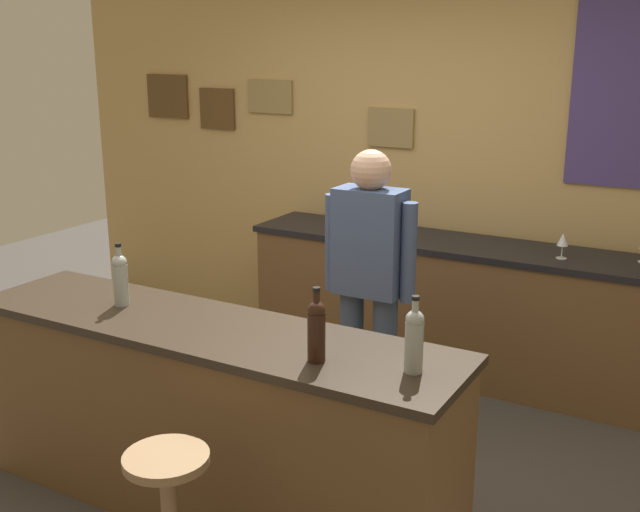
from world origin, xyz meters
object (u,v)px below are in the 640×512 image
object	(u,v)px
bartender	(369,279)
wine_bottle_b	(316,329)
wine_bottle_a	(120,278)
wine_glass_a	(563,241)
bar_stool	(169,507)
wine_bottle_c	(414,339)

from	to	relation	value
bartender	wine_bottle_b	bearing A→B (deg)	-75.06
bartender	wine_bottle_a	distance (m)	1.27
wine_glass_a	bar_stool	bearing A→B (deg)	-107.18
bartender	wine_bottle_c	world-z (taller)	bartender
bar_stool	wine_bottle_a	bearing A→B (deg)	141.22
wine_bottle_a	wine_bottle_c	bearing A→B (deg)	-1.09
wine_bottle_c	wine_glass_a	distance (m)	1.99
bartender	wine_bottle_a	world-z (taller)	bartender
bar_stool	wine_bottle_c	bearing A→B (deg)	41.98
wine_bottle_a	wine_bottle_b	xyz separation A→B (m)	(1.15, -0.12, 0.00)
bartender	bar_stool	distance (m)	1.64
bartender	wine_bottle_c	distance (m)	1.15
bartender	wine_bottle_a	size ratio (longest dim) A/B	5.29
wine_bottle_c	wine_glass_a	world-z (taller)	wine_bottle_c
bartender	wine_bottle_a	bearing A→B (deg)	-133.69
wine_bottle_a	wine_glass_a	world-z (taller)	wine_bottle_a
wine_bottle_a	wine_glass_a	distance (m)	2.55
bar_stool	wine_bottle_b	xyz separation A→B (m)	(0.33, 0.54, 0.60)
bar_stool	wine_bottle_a	world-z (taller)	wine_bottle_a
wine_bottle_b	bar_stool	bearing A→B (deg)	-121.31
wine_bottle_c	wine_glass_a	size ratio (longest dim) A/B	1.97
bar_stool	wine_glass_a	distance (m)	2.80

